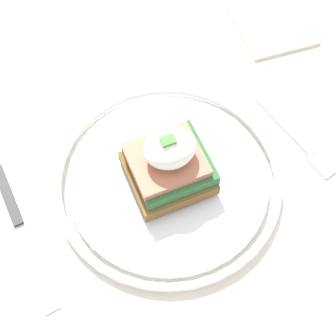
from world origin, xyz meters
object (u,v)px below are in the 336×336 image
object	(u,v)px
fork	(298,139)
napkin	(272,25)
sandwich	(169,162)
plate	(168,179)
knife	(19,224)

from	to	relation	value
fork	napkin	size ratio (longest dim) A/B	1.29
sandwich	fork	distance (m)	0.18
plate	fork	bearing A→B (deg)	177.28
napkin	sandwich	bearing A→B (deg)	36.37
sandwich	knife	bearing A→B (deg)	-4.23
fork	napkin	world-z (taller)	napkin
plate	sandwich	xyz separation A→B (m)	(-0.00, -0.00, 0.04)
sandwich	fork	xyz separation A→B (m)	(-0.18, 0.01, -0.04)
plate	fork	distance (m)	0.18
plate	fork	size ratio (longest dim) A/B	1.92
fork	sandwich	bearing A→B (deg)	-3.19
knife	fork	bearing A→B (deg)	176.28
sandwich	napkin	bearing A→B (deg)	-143.63
napkin	fork	bearing A→B (deg)	70.45
plate	sandwich	size ratio (longest dim) A/B	2.94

